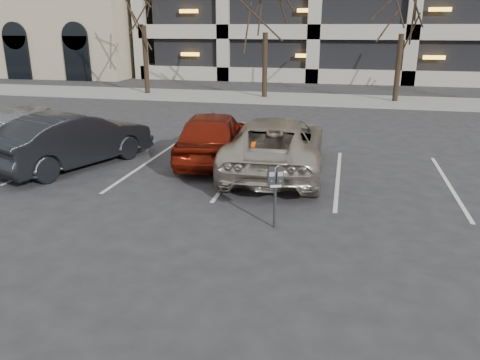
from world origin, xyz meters
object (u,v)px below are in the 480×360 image
car_red (212,136)px  car_silver (30,128)px  parking_meter (275,183)px  suv_silver (276,145)px  car_dark (73,140)px

car_red → car_silver: car_red is taller
parking_meter → car_red: size_ratio=0.28×
suv_silver → car_silver: bearing=-6.8°
car_dark → suv_silver: bearing=-150.9°
parking_meter → car_red: (-2.58, 4.52, -0.19)m
parking_meter → car_silver: car_silver is taller
parking_meter → car_dark: car_dark is taller
car_silver → car_dark: bearing=133.2°
parking_meter → car_silver: (-8.66, 4.37, -0.23)m
car_red → car_dark: 4.00m
car_dark → car_silver: car_dark is taller
suv_silver → car_silver: 8.11m
car_dark → car_silver: 2.68m
suv_silver → car_silver: suv_silver is taller
parking_meter → car_red: 5.20m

